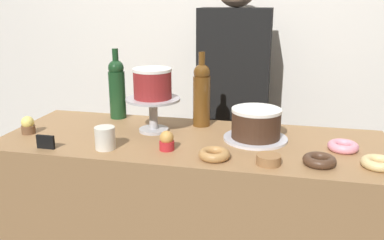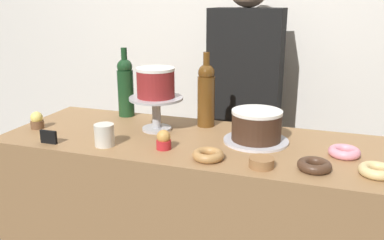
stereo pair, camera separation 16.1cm
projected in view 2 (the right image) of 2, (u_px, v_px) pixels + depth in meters
The scene contains 18 objects.
back_wall at pixel (241, 25), 2.30m from camera, with size 6.00×0.05×2.60m.
display_counter at pixel (192, 237), 1.76m from camera, with size 1.54×0.57×0.90m.
cake_stand_pedestal at pixel (156, 108), 1.72m from camera, with size 0.23×0.23×0.14m.
white_layer_cake at pixel (156, 82), 1.69m from camera, with size 0.16×0.16×0.12m.
silver_serving_platter at pixel (256, 141), 1.60m from camera, with size 0.25×0.25×0.01m.
chocolate_round_cake at pixel (257, 125), 1.58m from camera, with size 0.20×0.20×0.12m.
wine_bottle_amber at pixel (206, 94), 1.77m from camera, with size 0.08×0.08×0.33m.
wine_bottle_green at pixel (126, 86), 1.92m from camera, with size 0.08×0.08×0.33m.
cupcake_lemon at pixel (37, 120), 1.76m from camera, with size 0.06×0.06×0.07m.
cupcake_caramel at pixel (164, 140), 1.52m from camera, with size 0.06×0.06×0.07m.
donut_chocolate at pixel (314, 165), 1.34m from camera, with size 0.11×0.11×0.03m.
donut_pink at pixel (344, 152), 1.46m from camera, with size 0.11×0.11×0.03m.
donut_glazed at pixel (376, 171), 1.30m from camera, with size 0.11×0.11×0.03m.
donut_maple at pixel (208, 155), 1.42m from camera, with size 0.11×0.11×0.03m.
cookie_stack at pixel (261, 162), 1.36m from camera, with size 0.08×0.08×0.03m.
price_sign_chalkboard at pixel (49, 137), 1.58m from camera, with size 0.07×0.01×0.05m.
coffee_cup_ceramic at pixel (104, 135), 1.55m from camera, with size 0.08×0.08×0.08m.
barista_figure at pixel (244, 118), 2.16m from camera, with size 0.36×0.22×1.60m.
Camera 2 is at (0.50, -1.46, 1.44)m, focal length 38.14 mm.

